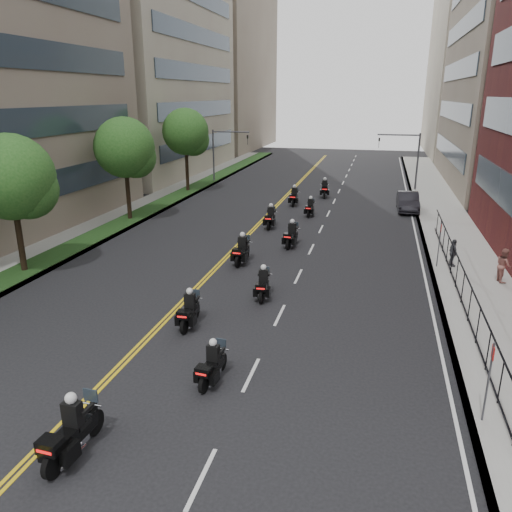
{
  "coord_description": "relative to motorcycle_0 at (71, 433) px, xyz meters",
  "views": [
    {
      "loc": [
        6.97,
        -9.54,
        9.18
      ],
      "look_at": [
        1.18,
        13.85,
        1.34
      ],
      "focal_mm": 35.0,
      "sensor_mm": 36.0,
      "label": 1
    }
  ],
  "objects": [
    {
      "name": "traffic_signal_right",
      "position": [
        9.91,
        42.05,
        2.97
      ],
      "size": [
        4.09,
        0.2,
        5.6
      ],
      "color": "#3F3F44",
      "rests_on": "ground"
    },
    {
      "name": "motorcycle_0",
      "position": [
        0.0,
        0.0,
        0.0
      ],
      "size": [
        0.62,
        2.5,
        1.84
      ],
      "rotation": [
        0.0,
        0.0,
        -0.06
      ],
      "color": "black",
      "rests_on": "ground"
    },
    {
      "name": "pedestrian_b",
      "position": [
        13.73,
        16.42,
        0.29
      ],
      "size": [
        0.8,
        0.95,
        1.73
      ],
      "primitive_type": "imported",
      "rotation": [
        0.0,
        0.0,
        1.76
      ],
      "color": "#9A5E54",
      "rests_on": "sidewalk_right"
    },
    {
      "name": "motorcycle_9",
      "position": [
        2.47,
        36.75,
        -0.01
      ],
      "size": [
        0.73,
        2.48,
        1.83
      ],
      "rotation": [
        0.0,
        0.0,
        0.12
      ],
      "color": "black",
      "rests_on": "ground"
    },
    {
      "name": "motorcycle_5",
      "position": [
        2.26,
        20.31,
        -0.04
      ],
      "size": [
        0.65,
        2.37,
        1.75
      ],
      "rotation": [
        0.0,
        0.0,
        -0.09
      ],
      "color": "black",
      "rests_on": "ground"
    },
    {
      "name": "parked_sedan",
      "position": [
        9.77,
        32.62,
        0.03
      ],
      "size": [
        1.76,
        4.68,
        1.53
      ],
      "primitive_type": "imported",
      "rotation": [
        0.0,
        0.0,
        0.03
      ],
      "color": "black",
      "rests_on": "ground"
    },
    {
      "name": "motorcycle_1",
      "position": [
        2.42,
        4.31,
        -0.12
      ],
      "size": [
        0.57,
        2.08,
        1.54
      ],
      "rotation": [
        0.0,
        0.0,
        -0.09
      ],
      "color": "black",
      "rests_on": "ground"
    },
    {
      "name": "motorcycle_3",
      "position": [
        2.42,
        11.79,
        -0.09
      ],
      "size": [
        0.61,
        2.18,
        1.61
      ],
      "rotation": [
        0.0,
        0.0,
        0.1
      ],
      "color": "black",
      "rests_on": "ground"
    },
    {
      "name": "motorcycle_8",
      "position": [
        0.33,
        32.56,
        -0.03
      ],
      "size": [
        0.56,
        2.39,
        1.76
      ],
      "rotation": [
        0.0,
        0.0,
        0.04
      ],
      "color": "black",
      "rests_on": "ground"
    },
    {
      "name": "grass_strip",
      "position": [
        -10.83,
        25.05,
        -0.56
      ],
      "size": [
        2.0,
        90.0,
        0.04
      ],
      "primitive_type": "cube",
      "color": "#183613",
      "rests_on": "sidewalk_left"
    },
    {
      "name": "building_right_far",
      "position": [
        21.87,
        78.05,
        12.27
      ],
      "size": [
        15.0,
        28.0,
        26.0
      ],
      "primitive_type": "cube",
      "color": "gray",
      "rests_on": "ground"
    },
    {
      "name": "motorcycle_4",
      "position": [
        0.1,
        16.42,
        -0.02
      ],
      "size": [
        0.57,
        2.44,
        1.8
      ],
      "rotation": [
        0.0,
        0.0,
        -0.02
      ],
      "color": "black",
      "rests_on": "ground"
    },
    {
      "name": "motorcycle_6",
      "position": [
        -0.02,
        24.58,
        -0.04
      ],
      "size": [
        0.56,
        2.37,
        1.75
      ],
      "rotation": [
        0.0,
        0.0,
        0.04
      ],
      "color": "black",
      "rests_on": "ground"
    },
    {
      "name": "motorcycle_7",
      "position": [
        2.23,
        28.89,
        -0.11
      ],
      "size": [
        0.51,
        2.13,
        1.57
      ],
      "rotation": [
        0.0,
        0.0,
        -0.05
      ],
      "color": "black",
      "rests_on": "ground"
    },
    {
      "name": "sidewalk_left",
      "position": [
        -11.63,
        25.05,
        -0.65
      ],
      "size": [
        4.0,
        90.0,
        0.15
      ],
      "primitive_type": "cube",
      "color": "gray",
      "rests_on": "ground"
    },
    {
      "name": "ground",
      "position": [
        0.37,
        0.05,
        -0.73
      ],
      "size": [
        160.0,
        160.0,
        0.0
      ],
      "primitive_type": "plane",
      "color": "black",
      "rests_on": "ground"
    },
    {
      "name": "building_left_mid",
      "position": [
        -21.61,
        48.05,
        16.27
      ],
      "size": [
        16.11,
        28.0,
        34.0
      ],
      "color": "gray",
      "rests_on": "ground"
    },
    {
      "name": "traffic_signal_left",
      "position": [
        -9.17,
        42.05,
        2.97
      ],
      "size": [
        4.09,
        0.2,
        5.6
      ],
      "color": "#3F3F44",
      "rests_on": "ground"
    },
    {
      "name": "street_trees",
      "position": [
        -10.68,
        18.65,
        4.4
      ],
      "size": [
        4.4,
        38.4,
        7.98
      ],
      "color": "black",
      "rests_on": "ground"
    },
    {
      "name": "iron_fence",
      "position": [
        11.37,
        12.05,
        0.18
      ],
      "size": [
        0.05,
        28.0,
        1.5
      ],
      "color": "black",
      "rests_on": "sidewalk_right"
    },
    {
      "name": "pedestrian_c",
      "position": [
        11.57,
        18.27,
        0.19
      ],
      "size": [
        0.57,
        0.96,
        1.54
      ],
      "primitive_type": "imported",
      "rotation": [
        0.0,
        0.0,
        1.81
      ],
      "color": "#43454B",
      "rests_on": "sidewalk_right"
    },
    {
      "name": "sidewalk_right",
      "position": [
        12.37,
        25.05,
        -0.65
      ],
      "size": [
        4.0,
        90.0,
        0.15
      ],
      "primitive_type": "cube",
      "color": "gray",
      "rests_on": "ground"
    },
    {
      "name": "motorcycle_2",
      "position": [
        0.15,
        8.11,
        -0.08
      ],
      "size": [
        0.53,
        2.23,
        1.64
      ],
      "rotation": [
        0.0,
        0.0,
        0.05
      ],
      "color": "black",
      "rests_on": "ground"
    },
    {
      "name": "building_left_far",
      "position": [
        -21.63,
        78.05,
        12.27
      ],
      "size": [
        16.0,
        28.0,
        26.0
      ],
      "primitive_type": "cube",
      "color": "#796858",
      "rests_on": "ground"
    }
  ]
}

